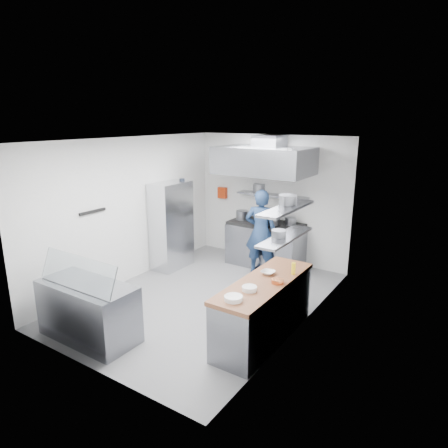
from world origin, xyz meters
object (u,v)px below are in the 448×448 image
Objects in this scene: wire_rack at (171,226)px; chef at (261,232)px; gas_range at (265,245)px; display_case at (89,311)px.

chef is at bearing 22.22° from wire_rack.
gas_range is at bearing -91.48° from chef.
display_case is at bearing -73.17° from wire_rack.
wire_rack is at bearing -143.51° from gas_range.
wire_rack is 1.23× the size of display_case.
gas_range is at bearing 36.49° from wire_rack.
display_case is (0.88, -2.89, -0.50)m from wire_rack.
display_case is (-0.89, -3.61, -0.46)m from chef.
display_case is (-0.75, -4.10, -0.03)m from gas_range.
wire_rack reaches higher than display_case.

